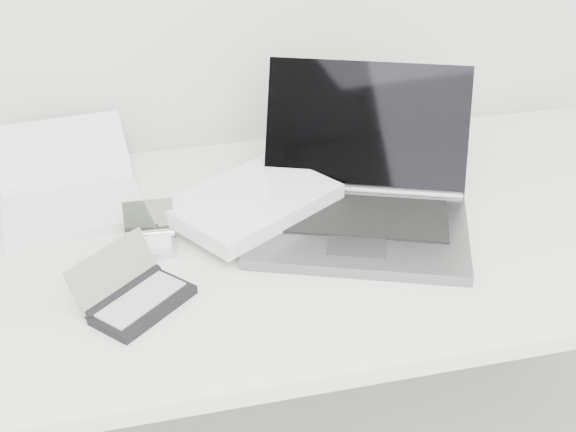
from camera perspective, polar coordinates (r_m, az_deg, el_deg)
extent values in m
cube|color=white|center=(1.52, 0.74, -1.52)|extent=(1.60, 0.80, 0.03)
cylinder|color=silver|center=(2.26, 17.19, -2.14)|extent=(0.04, 0.04, 0.70)
cube|color=slate|center=(1.50, 5.04, -1.11)|extent=(0.47, 0.40, 0.02)
cube|color=black|center=(1.52, 5.14, 0.04)|extent=(0.36, 0.26, 0.00)
cube|color=black|center=(1.61, 5.62, 6.38)|extent=(0.42, 0.25, 0.23)
cylinder|color=slate|center=(1.61, 5.32, 1.80)|extent=(0.38, 0.16, 0.02)
cube|color=#343739|center=(1.44, 4.93, -2.11)|extent=(0.12, 0.10, 0.00)
cube|color=silver|center=(1.54, -2.63, 1.03)|extent=(0.37, 0.34, 0.03)
cube|color=white|center=(1.53, -2.64, 1.57)|extent=(0.36, 0.33, 0.00)
cube|color=white|center=(1.61, -14.97, 0.34)|extent=(0.28, 0.21, 0.02)
cube|color=silver|center=(1.62, -15.10, 0.98)|extent=(0.24, 0.13, 0.00)
cube|color=white|center=(1.73, -15.83, 4.45)|extent=(0.28, 0.17, 0.09)
cylinder|color=white|center=(1.69, -15.37, 2.11)|extent=(0.26, 0.05, 0.02)
cube|color=#BAB9BE|center=(1.48, -9.71, -2.20)|extent=(0.10, 0.08, 0.01)
cube|color=silver|center=(1.47, -9.74, -1.95)|extent=(0.08, 0.04, 0.00)
cube|color=gray|center=(1.49, -9.89, -0.05)|extent=(0.09, 0.03, 0.06)
cylinder|color=#BAB9BE|center=(1.50, -9.77, -1.27)|extent=(0.09, 0.02, 0.01)
cube|color=black|center=(1.33, -10.23, -6.23)|extent=(0.18, 0.18, 0.02)
cube|color=#999999|center=(1.33, -10.40, -5.85)|extent=(0.15, 0.14, 0.00)
cube|color=gray|center=(1.35, -12.37, -3.78)|extent=(0.15, 0.14, 0.07)
cylinder|color=black|center=(1.36, -11.59, -5.29)|extent=(0.13, 0.12, 0.02)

